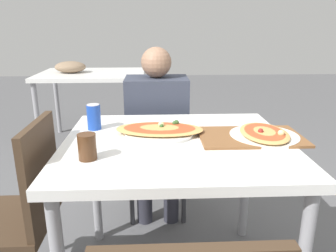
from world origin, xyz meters
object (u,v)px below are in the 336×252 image
Objects in this scene: dining_table at (176,159)px; soda_can at (94,117)px; chair_side_left at (19,209)px; drink_glass at (87,147)px; chair_far_seated at (157,139)px; person_seated at (157,121)px; pizza_second at (264,134)px; pizza_main at (160,130)px.

soda_can reaches higher than dining_table.
chair_side_left reaches higher than dining_table.
chair_far_seated is at bearing 73.93° from drink_glass.
dining_table is at bearing 95.92° from chair_far_seated.
person_seated is 3.53× the size of pizza_second.
chair_side_left is at bearing -136.94° from soda_can.
pizza_main and pizza_second have the same top height.
soda_can reaches higher than pizza_second.
soda_can is 0.81m from pizza_second.
pizza_second is (0.40, 0.02, 0.10)m from dining_table.
person_seated is 2.63× the size of pizza_main.
drink_glass is (-0.28, -0.96, 0.32)m from chair_far_seated.
soda_can is (0.30, 0.28, 0.33)m from chair_side_left.
drink_glass is at bearing -164.39° from pizza_second.
drink_glass is at bearing -84.34° from soda_can.
chair_far_seated is 1.05m from drink_glass.
drink_glass is at bearing -151.87° from dining_table.
chair_side_left is 8.83× the size of drink_glass.
dining_table is 0.46m from soda_can.
chair_side_left is at bearing 50.57° from person_seated.
pizza_second is (0.76, 0.21, -0.03)m from drink_glass.
dining_table is 1.12× the size of chair_side_left.
drink_glass is at bearing 71.85° from person_seated.
chair_far_seated and chair_side_left have the same top height.
chair_side_left is 1.14m from pizza_second.
drink_glass is 0.79m from pizza_second.
chair_far_seated is 0.74m from soda_can.
pizza_second is at bearing 15.61° from drink_glass.
chair_far_seated is at bearing -90.00° from person_seated.
chair_side_left is (-0.61, -0.86, 0.00)m from chair_far_seated.
dining_table is 3.12× the size of pizza_second.
pizza_main is (-0.07, 0.10, 0.11)m from dining_table.
pizza_main is 4.27× the size of drink_glass.
pizza_main is at bearing -72.88° from chair_side_left.
soda_can is 0.38m from drink_glass.
chair_side_left is at bearing 163.85° from drink_glass.
pizza_main is 1.34× the size of pizza_second.
dining_table is at bearing -25.41° from soda_can.
drink_glass is (-0.28, -0.84, 0.15)m from person_seated.
pizza_second is at bearing 3.06° from dining_table.
chair_far_seated is at bearing 61.67° from soda_can.
dining_table is at bearing -176.94° from pizza_second.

